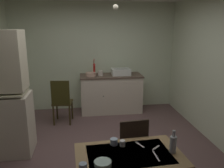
{
  "coord_description": "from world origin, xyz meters",
  "views": [
    {
      "loc": [
        -0.31,
        -3.55,
        2.07
      ],
      "look_at": [
        0.14,
        -0.11,
        1.19
      ],
      "focal_mm": 37.2,
      "sensor_mm": 36.0,
      "label": 1
    }
  ],
  "objects_px": {
    "hand_pump": "(94,68)",
    "chair_by_counter": "(62,101)",
    "chair_far_side": "(131,146)",
    "glass_bottle": "(173,144)",
    "dining_table": "(129,162)",
    "hutch_cabinet": "(3,99)",
    "serving_bowl_wide": "(103,163)",
    "sink_basin": "(121,72)",
    "mixing_bowl_counter": "(91,74)",
    "mug_dark": "(122,143)"
  },
  "relations": [
    {
      "from": "hand_pump",
      "to": "chair_by_counter",
      "type": "xyz_separation_m",
      "value": [
        -0.73,
        -0.66,
        -0.56
      ]
    },
    {
      "from": "chair_by_counter",
      "to": "mug_dark",
      "type": "distance_m",
      "value": 2.57
    },
    {
      "from": "glass_bottle",
      "to": "mixing_bowl_counter",
      "type": "bearing_deg",
      "value": 103.46
    },
    {
      "from": "hutch_cabinet",
      "to": "mixing_bowl_counter",
      "type": "relative_size",
      "value": 8.3
    },
    {
      "from": "hutch_cabinet",
      "to": "hand_pump",
      "type": "xyz_separation_m",
      "value": [
        1.54,
        1.75,
        0.14
      ]
    },
    {
      "from": "chair_by_counter",
      "to": "mug_dark",
      "type": "relative_size",
      "value": 14.22
    },
    {
      "from": "hand_pump",
      "to": "chair_far_side",
      "type": "xyz_separation_m",
      "value": [
        0.34,
        -2.67,
        -0.59
      ]
    },
    {
      "from": "mixing_bowl_counter",
      "to": "dining_table",
      "type": "bearing_deg",
      "value": -84.89
    },
    {
      "from": "hutch_cabinet",
      "to": "hand_pump",
      "type": "relative_size",
      "value": 5.14
    },
    {
      "from": "chair_far_side",
      "to": "glass_bottle",
      "type": "xyz_separation_m",
      "value": [
        0.33,
        -0.6,
        0.34
      ]
    },
    {
      "from": "sink_basin",
      "to": "chair_far_side",
      "type": "height_order",
      "value": "sink_basin"
    },
    {
      "from": "sink_basin",
      "to": "hutch_cabinet",
      "type": "bearing_deg",
      "value": -141.94
    },
    {
      "from": "dining_table",
      "to": "glass_bottle",
      "type": "distance_m",
      "value": 0.52
    },
    {
      "from": "hand_pump",
      "to": "mixing_bowl_counter",
      "type": "distance_m",
      "value": 0.18
    },
    {
      "from": "dining_table",
      "to": "hand_pump",
      "type": "bearing_deg",
      "value": 93.43
    },
    {
      "from": "dining_table",
      "to": "mug_dark",
      "type": "bearing_deg",
      "value": 103.73
    },
    {
      "from": "hutch_cabinet",
      "to": "serving_bowl_wide",
      "type": "bearing_deg",
      "value": -49.36
    },
    {
      "from": "sink_basin",
      "to": "glass_bottle",
      "type": "height_order",
      "value": "sink_basin"
    },
    {
      "from": "chair_by_counter",
      "to": "chair_far_side",
      "type": "bearing_deg",
      "value": -61.77
    },
    {
      "from": "hand_pump",
      "to": "mixing_bowl_counter",
      "type": "relative_size",
      "value": 1.61
    },
    {
      "from": "sink_basin",
      "to": "chair_by_counter",
      "type": "xyz_separation_m",
      "value": [
        -1.37,
        -0.62,
        -0.47
      ]
    },
    {
      "from": "hutch_cabinet",
      "to": "chair_far_side",
      "type": "bearing_deg",
      "value": -26.08
    },
    {
      "from": "dining_table",
      "to": "chair_by_counter",
      "type": "height_order",
      "value": "chair_by_counter"
    },
    {
      "from": "hand_pump",
      "to": "dining_table",
      "type": "distance_m",
      "value": 3.28
    },
    {
      "from": "hutch_cabinet",
      "to": "serving_bowl_wide",
      "type": "relative_size",
      "value": 11.6
    },
    {
      "from": "hutch_cabinet",
      "to": "glass_bottle",
      "type": "xyz_separation_m",
      "value": [
        2.21,
        -1.52,
        -0.11
      ]
    },
    {
      "from": "serving_bowl_wide",
      "to": "mug_dark",
      "type": "bearing_deg",
      "value": 53.25
    },
    {
      "from": "chair_by_counter",
      "to": "serving_bowl_wide",
      "type": "height_order",
      "value": "chair_by_counter"
    },
    {
      "from": "sink_basin",
      "to": "dining_table",
      "type": "bearing_deg",
      "value": -97.83
    },
    {
      "from": "hutch_cabinet",
      "to": "mixing_bowl_counter",
      "type": "xyz_separation_m",
      "value": [
        1.45,
        1.65,
        0.01
      ]
    },
    {
      "from": "hand_pump",
      "to": "glass_bottle",
      "type": "xyz_separation_m",
      "value": [
        0.67,
        -3.27,
        -0.25
      ]
    },
    {
      "from": "hutch_cabinet",
      "to": "chair_by_counter",
      "type": "bearing_deg",
      "value": 53.39
    },
    {
      "from": "chair_by_counter",
      "to": "glass_bottle",
      "type": "xyz_separation_m",
      "value": [
        1.4,
        -2.6,
        0.31
      ]
    },
    {
      "from": "sink_basin",
      "to": "dining_table",
      "type": "relative_size",
      "value": 0.37
    },
    {
      "from": "dining_table",
      "to": "mixing_bowl_counter",
      "type": "bearing_deg",
      "value": 95.11
    },
    {
      "from": "mixing_bowl_counter",
      "to": "glass_bottle",
      "type": "bearing_deg",
      "value": -76.54
    },
    {
      "from": "chair_far_side",
      "to": "mug_dark",
      "type": "relative_size",
      "value": 13.18
    },
    {
      "from": "hutch_cabinet",
      "to": "mixing_bowl_counter",
      "type": "height_order",
      "value": "hutch_cabinet"
    },
    {
      "from": "chair_far_side",
      "to": "glass_bottle",
      "type": "height_order",
      "value": "glass_bottle"
    },
    {
      "from": "serving_bowl_wide",
      "to": "sink_basin",
      "type": "bearing_deg",
      "value": 77.58
    },
    {
      "from": "serving_bowl_wide",
      "to": "mug_dark",
      "type": "xyz_separation_m",
      "value": [
        0.26,
        0.35,
        0.01
      ]
    },
    {
      "from": "dining_table",
      "to": "mug_dark",
      "type": "xyz_separation_m",
      "value": [
        -0.04,
        0.18,
        0.13
      ]
    },
    {
      "from": "glass_bottle",
      "to": "mug_dark",
      "type": "bearing_deg",
      "value": 158.97
    },
    {
      "from": "sink_basin",
      "to": "mixing_bowl_counter",
      "type": "relative_size",
      "value": 1.82
    },
    {
      "from": "sink_basin",
      "to": "dining_table",
      "type": "xyz_separation_m",
      "value": [
        -0.44,
        -3.2,
        -0.36
      ]
    },
    {
      "from": "serving_bowl_wide",
      "to": "glass_bottle",
      "type": "bearing_deg",
      "value": 10.52
    },
    {
      "from": "mixing_bowl_counter",
      "to": "chair_by_counter",
      "type": "bearing_deg",
      "value": -138.68
    },
    {
      "from": "hutch_cabinet",
      "to": "chair_by_counter",
      "type": "xyz_separation_m",
      "value": [
        0.8,
        1.08,
        -0.42
      ]
    },
    {
      "from": "dining_table",
      "to": "chair_far_side",
      "type": "height_order",
      "value": "chair_far_side"
    },
    {
      "from": "hutch_cabinet",
      "to": "sink_basin",
      "type": "distance_m",
      "value": 2.76
    }
  ]
}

